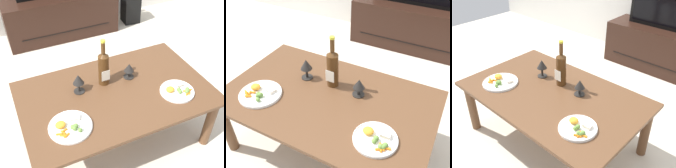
# 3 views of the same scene
# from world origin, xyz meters

# --- Properties ---
(ground_plane) EXTENTS (6.40, 6.40, 0.00)m
(ground_plane) POSITION_xyz_m (0.00, 0.00, 0.00)
(ground_plane) COLOR beige
(dining_table) EXTENTS (1.34, 0.83, 0.46)m
(dining_table) POSITION_xyz_m (0.00, 0.00, 0.40)
(dining_table) COLOR brown
(dining_table) RESTS_ON ground_plane
(tv_stand) EXTENTS (1.31, 0.44, 0.50)m
(tv_stand) POSITION_xyz_m (0.10, 1.73, 0.25)
(tv_stand) COLOR black
(tv_stand) RESTS_ON ground_plane
(wine_bottle) EXTENTS (0.08, 0.08, 0.36)m
(wine_bottle) POSITION_xyz_m (-0.03, 0.13, 0.61)
(wine_bottle) COLOR #4C2D14
(wine_bottle) RESTS_ON dining_table
(goblet_left) EXTENTS (0.08, 0.08, 0.15)m
(goblet_left) POSITION_xyz_m (-0.23, 0.11, 0.56)
(goblet_left) COLOR black
(goblet_left) RESTS_ON dining_table
(goblet_right) EXTENTS (0.08, 0.08, 0.12)m
(goblet_right) POSITION_xyz_m (0.16, 0.11, 0.54)
(goblet_right) COLOR black
(goblet_right) RESTS_ON dining_table
(dinner_plate_left) EXTENTS (0.27, 0.27, 0.05)m
(dinner_plate_left) POSITION_xyz_m (-0.39, -0.18, 0.48)
(dinner_plate_left) COLOR white
(dinner_plate_left) RESTS_ON dining_table
(dinner_plate_right) EXTENTS (0.24, 0.24, 0.05)m
(dinner_plate_right) POSITION_xyz_m (0.39, -0.18, 0.48)
(dinner_plate_right) COLOR white
(dinner_plate_right) RESTS_ON dining_table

